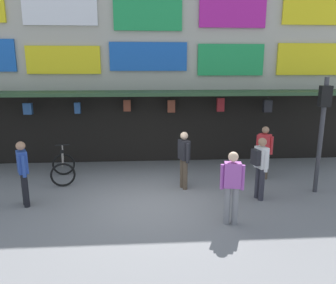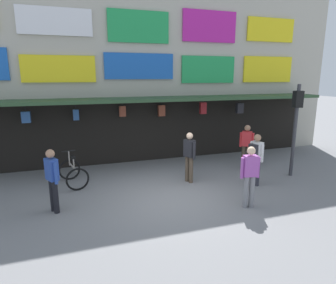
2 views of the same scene
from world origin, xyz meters
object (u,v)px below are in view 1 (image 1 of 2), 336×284
object	(u,v)px
pedestrian_in_purple	(184,157)
pedestrian_in_red	(232,182)
pedestrian_in_green	(23,170)
pedestrian_in_blue	(264,150)
traffic_light_far	(323,117)
pedestrian_in_yellow	(260,164)
bicycle_parked	(63,168)

from	to	relation	value
pedestrian_in_purple	pedestrian_in_red	distance (m)	2.37
pedestrian_in_green	pedestrian_in_blue	bearing A→B (deg)	13.62
traffic_light_far	pedestrian_in_purple	xyz separation A→B (m)	(-3.70, 0.51, -1.19)
pedestrian_in_green	pedestrian_in_yellow	size ratio (longest dim) A/B	1.00
traffic_light_far	pedestrian_in_green	bearing A→B (deg)	-176.82
bicycle_parked	pedestrian_in_blue	size ratio (longest dim) A/B	0.77
bicycle_parked	pedestrian_in_yellow	bearing A→B (deg)	-18.31
pedestrian_in_purple	pedestrian_in_yellow	world-z (taller)	same
pedestrian_in_blue	bicycle_parked	bearing A→B (deg)	177.92
traffic_light_far	pedestrian_in_red	xyz separation A→B (m)	(-2.89, -1.72, -1.16)
traffic_light_far	pedestrian_in_yellow	size ratio (longest dim) A/B	1.90
pedestrian_in_red	pedestrian_in_blue	bearing A→B (deg)	58.34
pedestrian_in_purple	pedestrian_in_yellow	xyz separation A→B (m)	(1.90, -0.93, 0.04)
pedestrian_in_purple	pedestrian_in_blue	xyz separation A→B (m)	(2.61, 0.69, 0.00)
pedestrian_in_red	pedestrian_in_purple	bearing A→B (deg)	109.84
pedestrian_in_yellow	pedestrian_in_red	bearing A→B (deg)	-129.98
pedestrian_in_blue	pedestrian_in_green	bearing A→B (deg)	-166.38
pedestrian_in_purple	pedestrian_in_green	distance (m)	4.25
bicycle_parked	pedestrian_in_green	size ratio (longest dim) A/B	0.77
pedestrian_in_yellow	pedestrian_in_purple	bearing A→B (deg)	154.01
traffic_light_far	pedestrian_in_purple	distance (m)	3.92
pedestrian_in_red	pedestrian_in_blue	distance (m)	3.43
pedestrian_in_red	pedestrian_in_blue	xyz separation A→B (m)	(1.80, 2.92, -0.04)
bicycle_parked	pedestrian_in_yellow	distance (m)	5.89
pedestrian_in_yellow	pedestrian_in_red	world-z (taller)	same
bicycle_parked	pedestrian_in_yellow	size ratio (longest dim) A/B	0.77
traffic_light_far	pedestrian_in_blue	world-z (taller)	traffic_light_far
pedestrian_in_green	pedestrian_in_yellow	bearing A→B (deg)	0.21
traffic_light_far	pedestrian_in_blue	xyz separation A→B (m)	(-1.09, 1.20, -1.19)
pedestrian_in_green	pedestrian_in_blue	world-z (taller)	same
pedestrian_in_yellow	pedestrian_in_green	bearing A→B (deg)	-179.79
pedestrian_in_green	pedestrian_in_red	xyz separation A→B (m)	(4.95, -1.28, 0.04)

